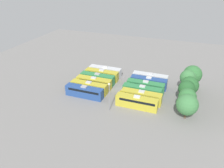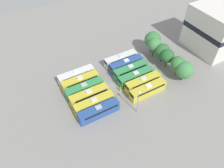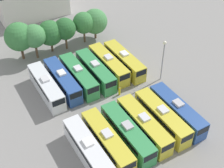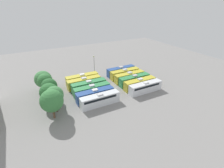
{
  "view_description": "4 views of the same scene",
  "coord_description": "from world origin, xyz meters",
  "px_view_note": "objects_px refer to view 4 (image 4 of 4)",
  "views": [
    {
      "loc": [
        56.05,
        18.73,
        32.64
      ],
      "look_at": [
        1.34,
        -1.77,
        2.18
      ],
      "focal_mm": 35.0,
      "sensor_mm": 36.0,
      "label": 1
    },
    {
      "loc": [
        39.32,
        -21.9,
        47.1
      ],
      "look_at": [
        1.51,
        -0.45,
        2.51
      ],
      "focal_mm": 35.0,
      "sensor_mm": 36.0,
      "label": 2
    },
    {
      "loc": [
        -18.68,
        -32.61,
        35.72
      ],
      "look_at": [
        1.29,
        1.16,
        3.33
      ],
      "focal_mm": 50.0,
      "sensor_mm": 36.0,
      "label": 3
    },
    {
      "loc": [
        -45.64,
        24.7,
        26.8
      ],
      "look_at": [
        -0.23,
        0.26,
        1.42
      ],
      "focal_mm": 28.0,
      "sensor_mm": 36.0,
      "label": 4
    }
  ],
  "objects_px": {
    "bus_2": "(134,80)",
    "bus_8": "(92,90)",
    "bus_0": "(145,87)",
    "tree_4": "(45,81)",
    "bus_10": "(84,82)",
    "worker_person": "(104,83)",
    "bus_3": "(129,77)",
    "bus_4": "(125,73)",
    "bus_6": "(100,99)",
    "tree_3": "(49,86)",
    "bus_11": "(82,79)",
    "tree_1": "(54,95)",
    "bus_5": "(121,71)",
    "light_pole": "(94,62)",
    "tree_5": "(43,79)",
    "tree_0": "(52,101)",
    "bus_1": "(140,83)",
    "bus_9": "(89,86)",
    "tree_2": "(49,92)"
  },
  "relations": [
    {
      "from": "bus_2",
      "to": "bus_8",
      "type": "xyz_separation_m",
      "value": [
        -0.14,
        15.69,
        0.0
      ]
    },
    {
      "from": "bus_0",
      "to": "tree_4",
      "type": "xyz_separation_m",
      "value": [
        13.27,
        27.58,
        2.82
      ]
    },
    {
      "from": "bus_10",
      "to": "worker_person",
      "type": "bearing_deg",
      "value": -104.25
    },
    {
      "from": "bus_3",
      "to": "bus_4",
      "type": "bearing_deg",
      "value": -1.73
    },
    {
      "from": "bus_6",
      "to": "bus_10",
      "type": "relative_size",
      "value": 1.0
    },
    {
      "from": "bus_2",
      "to": "bus_4",
      "type": "height_order",
      "value": "same"
    },
    {
      "from": "worker_person",
      "to": "tree_3",
      "type": "height_order",
      "value": "tree_3"
    },
    {
      "from": "bus_3",
      "to": "bus_11",
      "type": "relative_size",
      "value": 1.0
    },
    {
      "from": "tree_1",
      "to": "bus_3",
      "type": "bearing_deg",
      "value": -76.06
    },
    {
      "from": "bus_5",
      "to": "light_pole",
      "type": "bearing_deg",
      "value": 66.31
    },
    {
      "from": "light_pole",
      "to": "tree_1",
      "type": "relative_size",
      "value": 1.11
    },
    {
      "from": "tree_5",
      "to": "tree_0",
      "type": "bearing_deg",
      "value": 178.64
    },
    {
      "from": "bus_5",
      "to": "tree_5",
      "type": "bearing_deg",
      "value": 88.65
    },
    {
      "from": "light_pole",
      "to": "tree_3",
      "type": "xyz_separation_m",
      "value": [
        -10.54,
        18.16,
        -0.85
      ]
    },
    {
      "from": "bus_11",
      "to": "bus_1",
      "type": "bearing_deg",
      "value": -129.22
    },
    {
      "from": "bus_5",
      "to": "bus_11",
      "type": "xyz_separation_m",
      "value": [
        0.12,
        15.56,
        0.0
      ]
    },
    {
      "from": "bus_1",
      "to": "light_pole",
      "type": "height_order",
      "value": "light_pole"
    },
    {
      "from": "bus_2",
      "to": "tree_5",
      "type": "relative_size",
      "value": 1.68
    },
    {
      "from": "bus_11",
      "to": "worker_person",
      "type": "distance_m",
      "value": 7.9
    },
    {
      "from": "bus_4",
      "to": "tree_5",
      "type": "xyz_separation_m",
      "value": [
        3.54,
        27.97,
        2.3
      ]
    },
    {
      "from": "bus_6",
      "to": "tree_3",
      "type": "bearing_deg",
      "value": 52.34
    },
    {
      "from": "bus_9",
      "to": "tree_5",
      "type": "relative_size",
      "value": 1.68
    },
    {
      "from": "bus_9",
      "to": "tree_3",
      "type": "relative_size",
      "value": 1.64
    },
    {
      "from": "bus_2",
      "to": "bus_9",
      "type": "relative_size",
      "value": 1.0
    },
    {
      "from": "bus_1",
      "to": "tree_4",
      "type": "relative_size",
      "value": 1.65
    },
    {
      "from": "bus_2",
      "to": "tree_2",
      "type": "xyz_separation_m",
      "value": [
        -0.29,
        27.95,
        2.49
      ]
    },
    {
      "from": "bus_3",
      "to": "light_pole",
      "type": "height_order",
      "value": "light_pole"
    },
    {
      "from": "bus_6",
      "to": "bus_10",
      "type": "bearing_deg",
      "value": 0.59
    },
    {
      "from": "bus_2",
      "to": "bus_10",
      "type": "bearing_deg",
      "value": 68.91
    },
    {
      "from": "worker_person",
      "to": "bus_11",
      "type": "bearing_deg",
      "value": 52.09
    },
    {
      "from": "bus_11",
      "to": "bus_5",
      "type": "bearing_deg",
      "value": -90.46
    },
    {
      "from": "bus_8",
      "to": "tree_2",
      "type": "height_order",
      "value": "tree_2"
    },
    {
      "from": "tree_1",
      "to": "tree_5",
      "type": "relative_size",
      "value": 1.09
    },
    {
      "from": "bus_2",
      "to": "bus_3",
      "type": "height_order",
      "value": "same"
    },
    {
      "from": "bus_6",
      "to": "bus_5",
      "type": "bearing_deg",
      "value": -46.06
    },
    {
      "from": "bus_10",
      "to": "tree_4",
      "type": "height_order",
      "value": "tree_4"
    },
    {
      "from": "bus_8",
      "to": "bus_6",
      "type": "bearing_deg",
      "value": 178.64
    },
    {
      "from": "bus_0",
      "to": "bus_10",
      "type": "xyz_separation_m",
      "value": [
        12.37,
        15.79,
        0.0
      ]
    },
    {
      "from": "bus_8",
      "to": "bus_3",
      "type": "bearing_deg",
      "value": -78.76
    },
    {
      "from": "bus_0",
      "to": "bus_2",
      "type": "bearing_deg",
      "value": -1.61
    },
    {
      "from": "tree_2",
      "to": "bus_3",
      "type": "bearing_deg",
      "value": -83.35
    },
    {
      "from": "tree_5",
      "to": "light_pole",
      "type": "bearing_deg",
      "value": -79.79
    },
    {
      "from": "bus_1",
      "to": "tree_0",
      "type": "relative_size",
      "value": 1.45
    },
    {
      "from": "bus_1",
      "to": "bus_11",
      "type": "bearing_deg",
      "value": 50.78
    },
    {
      "from": "bus_2",
      "to": "bus_1",
      "type": "bearing_deg",
      "value": 177.25
    },
    {
      "from": "bus_3",
      "to": "tree_0",
      "type": "xyz_separation_m",
      "value": [
        -9.26,
        28.25,
        3.26
      ]
    },
    {
      "from": "bus_9",
      "to": "bus_11",
      "type": "relative_size",
      "value": 1.0
    },
    {
      "from": "light_pole",
      "to": "bus_2",
      "type": "bearing_deg",
      "value": -145.27
    },
    {
      "from": "tree_0",
      "to": "bus_2",
      "type": "bearing_deg",
      "value": -77.47
    },
    {
      "from": "bus_0",
      "to": "tree_0",
      "type": "bearing_deg",
      "value": 90.18
    }
  ]
}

